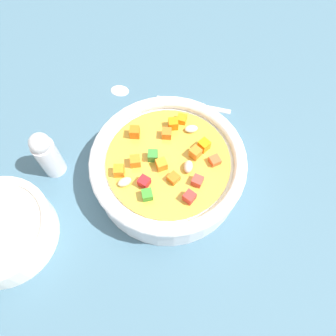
% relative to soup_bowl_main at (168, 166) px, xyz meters
% --- Properties ---
extents(ground_plane, '(1.40, 1.40, 0.02)m').
position_rel_soup_bowl_main_xyz_m(ground_plane, '(0.00, -0.00, -0.04)').
color(ground_plane, '#42667A').
extents(soup_bowl_main, '(0.21, 0.21, 0.06)m').
position_rel_soup_bowl_main_xyz_m(soup_bowl_main, '(0.00, 0.00, 0.00)').
color(soup_bowl_main, white).
rests_on(soup_bowl_main, ground_plane).
extents(spoon, '(0.11, 0.19, 0.01)m').
position_rel_soup_bowl_main_xyz_m(spoon, '(0.10, 0.09, -0.03)').
color(spoon, silver).
rests_on(spoon, ground_plane).
extents(side_bowl_small, '(0.14, 0.14, 0.05)m').
position_rel_soup_bowl_main_xyz_m(side_bowl_small, '(-0.21, 0.10, -0.01)').
color(side_bowl_small, white).
rests_on(side_bowl_small, ground_plane).
extents(pepper_shaker, '(0.03, 0.03, 0.08)m').
position_rel_soup_bowl_main_xyz_m(pepper_shaker, '(-0.10, 0.13, 0.01)').
color(pepper_shaker, silver).
rests_on(pepper_shaker, ground_plane).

